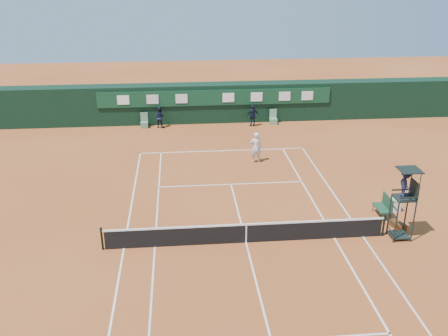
# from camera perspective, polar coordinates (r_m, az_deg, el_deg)

# --- Properties ---
(ground) EXTENTS (90.00, 90.00, 0.00)m
(ground) POSITION_cam_1_polar(r_m,az_deg,el_deg) (22.93, 2.53, -8.50)
(ground) COLOR #A55327
(ground) RESTS_ON ground
(court_lines) EXTENTS (11.05, 23.85, 0.01)m
(court_lines) POSITION_cam_1_polar(r_m,az_deg,el_deg) (22.93, 2.53, -8.49)
(court_lines) COLOR white
(court_lines) RESTS_ON ground
(tennis_net) EXTENTS (12.90, 0.10, 1.10)m
(tennis_net) POSITION_cam_1_polar(r_m,az_deg,el_deg) (22.68, 2.55, -7.40)
(tennis_net) COLOR black
(tennis_net) RESTS_ON ground
(back_wall) EXTENTS (40.00, 1.65, 3.00)m
(back_wall) POSITION_cam_1_polar(r_m,az_deg,el_deg) (39.65, -1.08, 7.50)
(back_wall) COLOR black
(back_wall) RESTS_ON ground
(linesman_chair_left) EXTENTS (0.55, 0.50, 1.15)m
(linesman_chair_left) POSITION_cam_1_polar(r_m,az_deg,el_deg) (38.77, -9.09, 5.04)
(linesman_chair_left) COLOR #54815A
(linesman_chair_left) RESTS_ON ground
(linesman_chair_right) EXTENTS (0.55, 0.50, 1.15)m
(linesman_chair_right) POSITION_cam_1_polar(r_m,az_deg,el_deg) (39.36, 5.65, 5.48)
(linesman_chair_right) COLOR #5B8C61
(linesman_chair_right) RESTS_ON ground
(umpire_chair) EXTENTS (0.96, 0.95, 3.42)m
(umpire_chair) POSITION_cam_1_polar(r_m,az_deg,el_deg) (23.56, 20.01, -2.32)
(umpire_chair) COLOR black
(umpire_chair) RESTS_ON ground
(player_bench) EXTENTS (0.56, 1.20, 1.10)m
(player_bench) POSITION_cam_1_polar(r_m,az_deg,el_deg) (26.10, 17.87, -4.09)
(player_bench) COLOR #183D28
(player_bench) RESTS_ON ground
(tennis_bag) EXTENTS (0.63, 0.89, 0.30)m
(tennis_bag) POSITION_cam_1_polar(r_m,az_deg,el_deg) (25.40, 19.25, -6.18)
(tennis_bag) COLOR black
(tennis_bag) RESTS_ON ground
(cooler) EXTENTS (0.57, 0.57, 0.65)m
(cooler) POSITION_cam_1_polar(r_m,az_deg,el_deg) (26.98, 18.84, -3.96)
(cooler) COLOR white
(cooler) RESTS_ON ground
(tennis_ball) EXTENTS (0.06, 0.06, 0.06)m
(tennis_ball) POSITION_cam_1_polar(r_m,az_deg,el_deg) (31.39, 2.17, 0.50)
(tennis_ball) COLOR yellow
(tennis_ball) RESTS_ON ground
(player) EXTENTS (0.73, 0.48, 1.98)m
(player) POSITION_cam_1_polar(r_m,az_deg,el_deg) (31.44, 3.67, 2.37)
(player) COLOR silver
(player) RESTS_ON ground
(ball_kid_left) EXTENTS (0.97, 0.88, 1.63)m
(ball_kid_left) POSITION_cam_1_polar(r_m,az_deg,el_deg) (38.50, -7.39, 5.78)
(ball_kid_left) COLOR black
(ball_kid_left) RESTS_ON ground
(ball_kid_right) EXTENTS (1.04, 0.57, 1.68)m
(ball_kid_right) POSITION_cam_1_polar(r_m,az_deg,el_deg) (38.57, 3.32, 6.00)
(ball_kid_right) COLOR black
(ball_kid_right) RESTS_ON ground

